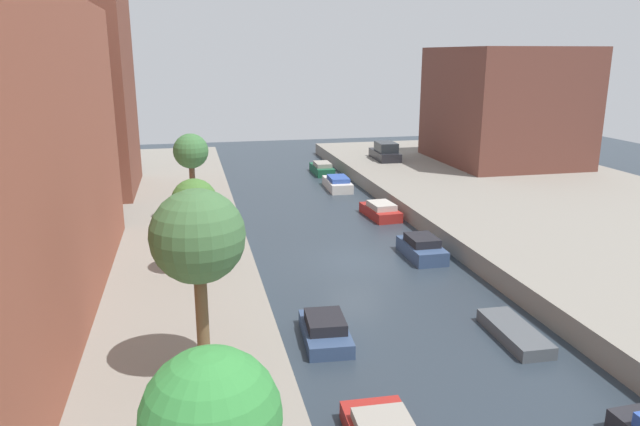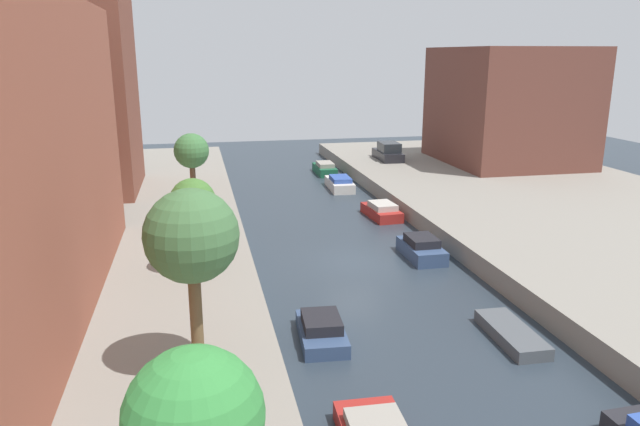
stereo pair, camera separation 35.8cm
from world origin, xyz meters
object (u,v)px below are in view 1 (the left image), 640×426
moored_boat_right_2 (422,248)px  moored_boat_right_3 (381,211)px  low_block_right (504,106)px  moored_boat_right_4 (338,184)px  moored_boat_right_1 (514,333)px  moored_boat_right_5 (322,169)px  street_tree_1 (198,238)px  parked_car (385,152)px  street_tree_2 (194,203)px  street_tree_3 (191,153)px  street_tree_0 (211,422)px  moored_boat_left_2 (325,330)px

moored_boat_right_2 → moored_boat_right_3: size_ratio=0.92×
low_block_right → moored_boat_right_4: size_ratio=2.92×
moored_boat_right_1 → moored_boat_right_5: (-0.02, 30.51, 0.20)m
moored_boat_right_1 → moored_boat_right_4: moored_boat_right_4 is taller
moored_boat_right_2 → moored_boat_right_3: moored_boat_right_2 is taller
street_tree_1 → moored_boat_right_5: street_tree_1 is taller
moored_boat_right_2 → moored_boat_right_3: 7.52m
moored_boat_right_3 → parked_car: bearing=70.3°
moored_boat_right_1 → moored_boat_right_5: size_ratio=0.91×
moored_boat_right_2 → parked_car: bearing=76.0°
street_tree_2 → street_tree_3: size_ratio=0.84×
street_tree_0 → street_tree_2: 15.55m
low_block_right → street_tree_1: bearing=-131.1°
street_tree_2 → moored_boat_right_4: (10.56, 18.06, -3.52)m
moored_boat_right_3 → moored_boat_right_5: bearing=92.0°
low_block_right → street_tree_3: size_ratio=2.49×
moored_boat_right_3 → moored_boat_right_1: bearing=-91.6°
moored_boat_left_2 → moored_boat_right_2: size_ratio=1.00×
low_block_right → street_tree_0: low_block_right is taller
street_tree_3 → moored_boat_left_2: street_tree_3 is taller
moored_boat_right_3 → moored_boat_right_4: (-0.65, 8.16, 0.02)m
low_block_right → moored_boat_right_5: 15.87m
moored_boat_left_2 → street_tree_2: bearing=129.6°
street_tree_0 → moored_boat_right_2: (10.86, 17.94, -3.91)m
street_tree_1 → street_tree_3: street_tree_1 is taller
parked_car → moored_boat_right_5: (-5.54, -0.01, -1.19)m
street_tree_1 → moored_boat_right_1: size_ratio=1.55×
street_tree_1 → street_tree_3: 16.24m
moored_boat_right_2 → street_tree_0: bearing=-121.2°
street_tree_0 → moored_boat_right_3: size_ratio=1.29×
street_tree_0 → moored_boat_left_2: size_ratio=1.41×
street_tree_0 → moored_boat_right_2: size_ratio=1.41×
street_tree_1 → moored_boat_right_3: 21.64m
street_tree_2 → moored_boat_right_4: 21.22m
street_tree_2 → moored_boat_right_1: street_tree_2 is taller
parked_car → moored_boat_left_2: 31.55m
street_tree_2 → parked_car: bearing=55.9°
street_tree_3 → parked_car: bearing=44.2°
low_block_right → street_tree_1: (-25.43, -29.14, -0.68)m
moored_boat_right_2 → street_tree_1: bearing=-136.1°
low_block_right → moored_boat_left_2: low_block_right is taller
street_tree_1 → low_block_right: bearing=48.9°
street_tree_1 → moored_boat_left_2: 6.89m
street_tree_2 → moored_boat_right_2: street_tree_2 is taller
street_tree_2 → moored_boat_left_2: street_tree_2 is taller
moored_boat_right_5 → moored_boat_right_3: bearing=-88.0°
parked_car → moored_boat_right_4: (-5.72, -5.98, -1.19)m
street_tree_2 → moored_boat_left_2: bearing=-50.4°
moored_boat_right_3 → moored_boat_right_5: moored_boat_right_5 is taller
parked_car → moored_boat_left_2: size_ratio=1.31×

